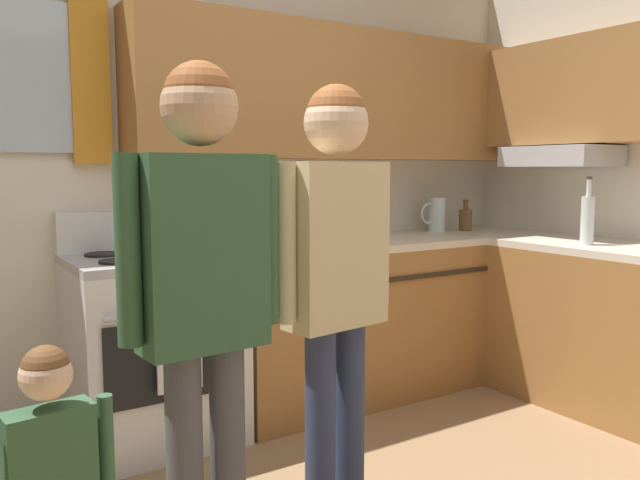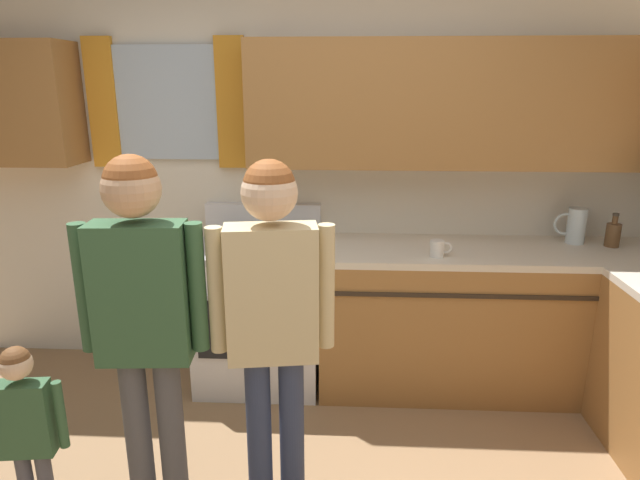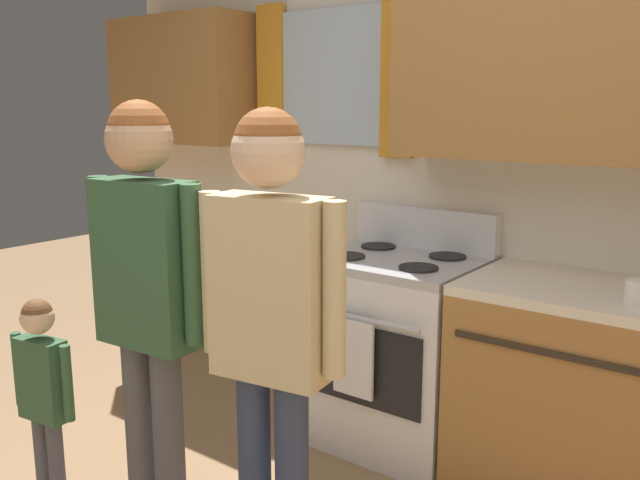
{
  "view_description": "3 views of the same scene",
  "coord_description": "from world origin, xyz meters",
  "views": [
    {
      "loc": [
        -1.17,
        -1.38,
        1.31
      ],
      "look_at": [
        0.15,
        0.67,
        1.03
      ],
      "focal_mm": 35.75,
      "sensor_mm": 36.0,
      "label": 1
    },
    {
      "loc": [
        0.31,
        -1.6,
        1.85
      ],
      "look_at": [
        0.19,
        0.68,
        1.19
      ],
      "focal_mm": 30.55,
      "sensor_mm": 36.0,
      "label": 2
    },
    {
      "loc": [
        1.29,
        -1.08,
        1.59
      ],
      "look_at": [
        -0.0,
        0.64,
        1.15
      ],
      "focal_mm": 37.82,
      "sensor_mm": 36.0,
      "label": 3
    }
  ],
  "objects": [
    {
      "name": "small_child",
      "position": [
        -0.93,
        0.17,
        0.56
      ],
      "size": [
        0.31,
        0.12,
        0.9
      ],
      "color": "#4C4C56",
      "rests_on": "ground"
    },
    {
      "name": "back_wall_unit",
      "position": [
        0.09,
        1.81,
        1.48
      ],
      "size": [
        4.6,
        0.42,
        2.6
      ],
      "color": "silver",
      "rests_on": "ground"
    },
    {
      "name": "stove_oven",
      "position": [
        -0.24,
        1.54,
        0.47
      ],
      "size": [
        0.75,
        0.67,
        1.1
      ],
      "color": "silver",
      "rests_on": "ground"
    },
    {
      "name": "kitchen_counter_run",
      "position": [
        1.54,
        1.1,
        0.45
      ],
      "size": [
        2.15,
        2.12,
        0.9
      ],
      "color": "#9E6B38",
      "rests_on": "ground"
    },
    {
      "name": "water_pitcher",
      "position": [
        1.7,
        1.69,
        1.01
      ],
      "size": [
        0.19,
        0.11,
        0.22
      ],
      "color": "silver",
      "rests_on": "kitchen_counter_run"
    },
    {
      "name": "mug_ceramic_white",
      "position": [
        0.82,
        1.37,
        0.95
      ],
      "size": [
        0.13,
        0.08,
        0.09
      ],
      "color": "white",
      "rests_on": "kitchen_counter_run"
    },
    {
      "name": "adult_in_plaid",
      "position": [
        0.02,
        0.37,
        1.0
      ],
      "size": [
        0.49,
        0.21,
        1.58
      ],
      "color": "#2D3856",
      "rests_on": "ground"
    },
    {
      "name": "bottle_squat_brown",
      "position": [
        1.9,
        1.63,
        0.98
      ],
      "size": [
        0.08,
        0.08,
        0.21
      ],
      "color": "brown",
      "rests_on": "kitchen_counter_run"
    },
    {
      "name": "adult_holding_child",
      "position": [
        -0.48,
        0.31,
        1.01
      ],
      "size": [
        0.5,
        0.22,
        1.6
      ],
      "color": "#4C4C51",
      "rests_on": "ground"
    }
  ]
}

